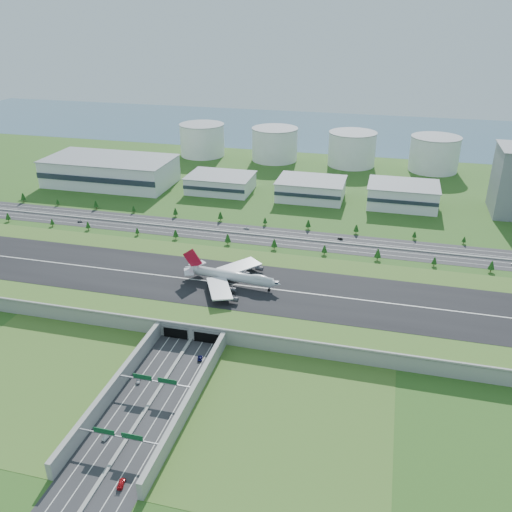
% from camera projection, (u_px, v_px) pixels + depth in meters
% --- Properties ---
extents(ground, '(1200.00, 1200.00, 0.00)m').
position_uv_depth(ground, '(220.00, 295.00, 328.41)').
color(ground, '#345B1C').
rests_on(ground, ground).
extents(airfield_deck, '(520.00, 100.00, 9.20)m').
position_uv_depth(airfield_deck, '(220.00, 289.00, 326.58)').
color(airfield_deck, gray).
rests_on(airfield_deck, ground).
extents(underpass_road, '(38.80, 120.40, 8.00)m').
position_uv_depth(underpass_road, '(152.00, 394.00, 239.77)').
color(underpass_road, '#28282B').
rests_on(underpass_road, ground).
extents(sign_gantry_near, '(38.70, 0.70, 9.80)m').
position_uv_depth(sign_gantry_near, '(155.00, 382.00, 242.11)').
color(sign_gantry_near, gray).
rests_on(sign_gantry_near, ground).
extents(sign_gantry_far, '(38.70, 0.70, 9.80)m').
position_uv_depth(sign_gantry_far, '(118.00, 437.00, 211.42)').
color(sign_gantry_far, gray).
rests_on(sign_gantry_far, ground).
extents(north_expressway, '(560.00, 36.00, 0.12)m').
position_uv_depth(north_expressway, '(258.00, 235.00, 411.68)').
color(north_expressway, '#28282B').
rests_on(north_expressway, ground).
extents(tree_row, '(505.48, 48.71, 8.43)m').
position_uv_depth(tree_row, '(278.00, 232.00, 405.19)').
color(tree_row, '#3D2819').
rests_on(tree_row, ground).
extents(hangar_west, '(120.00, 60.00, 25.00)m').
position_uv_depth(hangar_west, '(111.00, 171.00, 523.25)').
color(hangar_west, silver).
rests_on(hangar_west, ground).
extents(hangar_mid_a, '(58.00, 42.00, 15.00)m').
position_uv_depth(hangar_mid_a, '(221.00, 183.00, 505.21)').
color(hangar_mid_a, silver).
rests_on(hangar_mid_a, ground).
extents(hangar_mid_b, '(58.00, 42.00, 17.00)m').
position_uv_depth(hangar_mid_b, '(311.00, 189.00, 485.81)').
color(hangar_mid_b, silver).
rests_on(hangar_mid_b, ground).
extents(hangar_mid_c, '(58.00, 42.00, 19.00)m').
position_uv_depth(hangar_mid_c, '(403.00, 195.00, 467.53)').
color(hangar_mid_c, silver).
rests_on(hangar_mid_c, ground).
extents(fuel_tank_a, '(50.00, 50.00, 35.00)m').
position_uv_depth(fuel_tank_a, '(202.00, 140.00, 619.57)').
color(fuel_tank_a, silver).
rests_on(fuel_tank_a, ground).
extents(fuel_tank_b, '(50.00, 50.00, 35.00)m').
position_uv_depth(fuel_tank_b, '(275.00, 144.00, 600.60)').
color(fuel_tank_b, silver).
rests_on(fuel_tank_b, ground).
extents(fuel_tank_c, '(50.00, 50.00, 35.00)m').
position_uv_depth(fuel_tank_c, '(352.00, 149.00, 581.62)').
color(fuel_tank_c, silver).
rests_on(fuel_tank_c, ground).
extents(fuel_tank_d, '(50.00, 50.00, 35.00)m').
position_uv_depth(fuel_tank_d, '(434.00, 154.00, 562.65)').
color(fuel_tank_d, silver).
rests_on(fuel_tank_d, ground).
extents(bay_water, '(1200.00, 260.00, 0.06)m').
position_uv_depth(bay_water, '(326.00, 130.00, 749.29)').
color(bay_water, '#3D6075').
rests_on(bay_water, ground).
extents(boeing_747, '(62.61, 58.90, 19.37)m').
position_uv_depth(boeing_747, '(232.00, 276.00, 321.35)').
color(boeing_747, silver).
rests_on(boeing_747, airfield_deck).
extents(car_0, '(3.15, 5.36, 1.71)m').
position_uv_depth(car_0, '(138.00, 380.00, 252.76)').
color(car_0, silver).
rests_on(car_0, ground).
extents(car_1, '(2.23, 4.78, 1.52)m').
position_uv_depth(car_1, '(106.00, 436.00, 220.06)').
color(car_1, silver).
rests_on(car_1, ground).
extents(car_2, '(3.66, 5.50, 1.40)m').
position_uv_depth(car_2, '(200.00, 358.00, 268.54)').
color(car_2, '#0C0E3C').
rests_on(car_2, ground).
extents(car_3, '(3.40, 5.95, 1.63)m').
position_uv_depth(car_3, '(121.00, 483.00, 198.54)').
color(car_3, '#AA0F15').
rests_on(car_3, ground).
extents(car_4, '(4.67, 2.87, 1.49)m').
position_uv_depth(car_4, '(80.00, 221.00, 435.46)').
color(car_4, '#5B5B60').
rests_on(car_4, ground).
extents(car_5, '(4.29, 2.55, 1.34)m').
position_uv_depth(car_5, '(340.00, 239.00, 403.90)').
color(car_5, black).
rests_on(car_5, ground).
extents(car_7, '(4.73, 1.97, 1.37)m').
position_uv_depth(car_7, '(246.00, 228.00, 423.15)').
color(car_7, white).
rests_on(car_7, ground).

